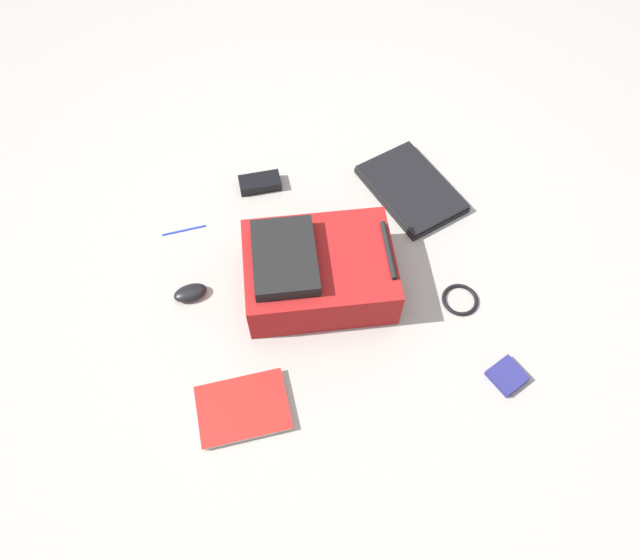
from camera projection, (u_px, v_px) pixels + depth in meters
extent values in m
plane|color=gray|center=(320.00, 273.00, 1.77)|extent=(3.61, 3.61, 0.00)
cube|color=maroon|center=(319.00, 272.00, 1.68)|extent=(0.40, 0.49, 0.15)
cube|color=black|center=(285.00, 257.00, 1.60)|extent=(0.28, 0.22, 0.04)
cylinder|color=black|center=(389.00, 250.00, 1.62)|extent=(0.19, 0.05, 0.02)
cube|color=black|center=(411.00, 190.00, 1.92)|extent=(0.39, 0.30, 0.02)
cube|color=black|center=(411.00, 187.00, 1.91)|extent=(0.38, 0.30, 0.01)
cube|color=silver|center=(243.00, 408.00, 1.53)|extent=(0.19, 0.25, 0.02)
cube|color=red|center=(243.00, 407.00, 1.53)|extent=(0.19, 0.26, 0.00)
ellipsoid|color=black|center=(190.00, 293.00, 1.71)|extent=(0.06, 0.10, 0.03)
torus|color=black|center=(460.00, 300.00, 1.71)|extent=(0.11, 0.11, 0.01)
cube|color=black|center=(260.00, 183.00, 1.93)|extent=(0.08, 0.15, 0.03)
cylinder|color=#1933B2|center=(184.00, 230.00, 1.85)|extent=(0.01, 0.14, 0.01)
cube|color=navy|center=(507.00, 376.00, 1.58)|extent=(0.11, 0.11, 0.02)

